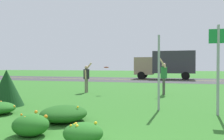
% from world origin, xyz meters
% --- Properties ---
extents(ground_plane, '(120.00, 120.00, 0.00)m').
position_xyz_m(ground_plane, '(0.00, 11.63, 0.00)').
color(ground_plane, '#2D6B23').
extents(highway_strip, '(120.00, 9.04, 0.01)m').
position_xyz_m(highway_strip, '(0.00, 23.26, 0.00)').
color(highway_strip, '#38383A').
rests_on(highway_strip, ground).
extents(highway_center_stripe, '(120.00, 0.16, 0.00)m').
position_xyz_m(highway_center_stripe, '(0.00, 23.26, 0.01)').
color(highway_center_stripe, yellow).
rests_on(highway_center_stripe, ground).
extents(daylily_clump_mid_center, '(0.81, 0.75, 0.51)m').
position_xyz_m(daylily_clump_mid_center, '(-1.60, 2.01, 0.24)').
color(daylily_clump_mid_center, '#23661E').
rests_on(daylily_clump_mid_center, ground).
extents(daylily_clump_front_center, '(1.28, 1.37, 0.45)m').
position_xyz_m(daylily_clump_front_center, '(-1.52, 3.40, 0.22)').
color(daylily_clump_front_center, '#1E5619').
rests_on(daylily_clump_front_center, ground).
extents(daylily_clump_front_right, '(0.80, 0.73, 0.42)m').
position_xyz_m(daylily_clump_front_right, '(-0.30, 1.84, 0.20)').
color(daylily_clump_front_right, '#23661E').
rests_on(daylily_clump_front_right, ground).
extents(sign_post_near_path, '(0.07, 0.10, 2.59)m').
position_xyz_m(sign_post_near_path, '(0.87, 5.73, 1.30)').
color(sign_post_near_path, '#93969B').
rests_on(sign_post_near_path, ground).
extents(sign_post_by_roadside, '(0.56, 0.10, 2.80)m').
position_xyz_m(sign_post_by_roadside, '(2.70, 5.40, 1.69)').
color(sign_post_by_roadside, '#93969B').
rests_on(sign_post_by_roadside, ground).
extents(evergreen_shrub_side, '(1.28, 1.28, 1.39)m').
position_xyz_m(evergreen_shrub_side, '(-4.80, 5.08, 0.69)').
color(evergreen_shrub_side, '#143D19').
rests_on(evergreen_shrub_side, ground).
extents(person_thrower_dark_shirt, '(0.43, 0.50, 1.73)m').
position_xyz_m(person_thrower_dark_shirt, '(-3.54, 10.09, 0.93)').
color(person_thrower_dark_shirt, '#232328').
rests_on(person_thrower_dark_shirt, ground).
extents(person_catcher_green_shirt, '(0.41, 0.50, 1.95)m').
position_xyz_m(person_catcher_green_shirt, '(0.78, 10.33, 1.02)').
color(person_catcher_green_shirt, '#287038').
rests_on(person_catcher_green_shirt, ground).
extents(frisbee_red, '(0.27, 0.26, 0.08)m').
position_xyz_m(frisbee_red, '(-2.30, 9.93, 1.45)').
color(frisbee_red, red).
extents(box_truck_tan, '(6.70, 2.46, 3.20)m').
position_xyz_m(box_truck_tan, '(0.13, 25.29, 1.80)').
color(box_truck_tan, '#937F60').
rests_on(box_truck_tan, ground).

